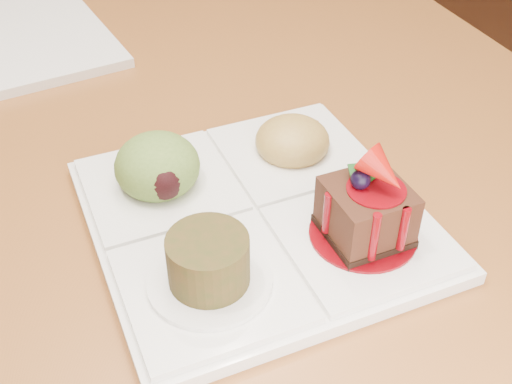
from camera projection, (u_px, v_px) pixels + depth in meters
name	position (u px, v px, depth m)	size (l,w,h in m)	color
ground	(129.00, 326.00, 1.42)	(6.00, 6.00, 0.00)	#5C321A
dining_table	(74.00, 40.00, 0.98)	(1.00, 1.80, 0.75)	brown
sampler_plate	(252.00, 202.00, 0.55)	(0.28, 0.28, 0.10)	white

